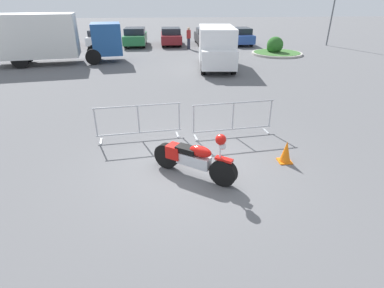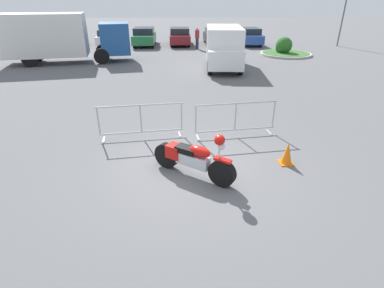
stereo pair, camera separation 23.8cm
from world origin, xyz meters
name	(u,v)px [view 1 (the left image)]	position (x,y,z in m)	size (l,w,h in m)	color
ground_plane	(188,167)	(0.00, 0.00, 0.00)	(120.00, 120.00, 0.00)	#5B5B5E
motorcycle	(194,158)	(0.10, -0.40, 0.48)	(1.89, 1.44, 1.25)	black
crowd_barrier_near	(139,122)	(-1.33, 1.83, 0.56)	(2.54, 0.71, 1.07)	#9EA0A5
crowd_barrier_far	(233,118)	(1.52, 1.83, 0.56)	(2.54, 0.71, 1.07)	#9EA0A5
box_truck	(50,37)	(-7.49, 13.77, 1.64)	(7.96, 3.43, 2.98)	silver
delivery_van	(217,46)	(2.66, 11.74, 1.24)	(2.41, 5.16, 2.31)	white
parked_car_red	(61,39)	(-9.03, 20.92, 0.68)	(1.62, 3.97, 1.35)	#B21E19
parked_car_silver	(100,38)	(-5.95, 21.32, 0.68)	(1.61, 3.96, 1.35)	#B7BABF
parked_car_green	(135,37)	(-2.86, 21.14, 0.76)	(1.80, 4.41, 1.50)	#236B38
parked_car_maroon	(171,36)	(0.22, 21.36, 0.73)	(1.73, 4.26, 1.45)	maroon
parked_car_black	(205,36)	(3.30, 21.64, 0.69)	(1.63, 4.00, 1.36)	black
parked_car_blue	(240,36)	(6.38, 21.14, 0.72)	(1.71, 4.19, 1.42)	#284799
pedestrian	(189,37)	(1.58, 18.86, 0.92)	(0.38, 0.38, 1.69)	#262838
planter_island	(276,49)	(7.85, 15.92, 0.34)	(3.69, 3.69, 1.25)	#ADA89E
traffic_cone	(286,152)	(2.54, 0.05, 0.29)	(0.34, 0.34, 0.59)	orange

